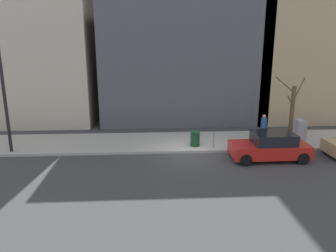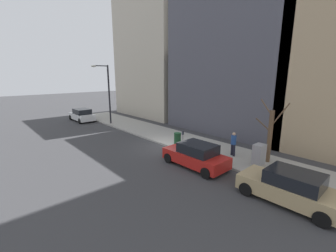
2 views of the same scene
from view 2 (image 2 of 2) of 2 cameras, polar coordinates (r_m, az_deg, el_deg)
The scene contains 13 objects.
ground_plane at distance 18.10m, azimuth -0.53°, elevation -5.23°, with size 120.00×120.00×0.00m, color #38383A.
sidewalk at distance 19.39m, azimuth 3.96°, elevation -3.78°, with size 4.00×36.00×0.15m, color #9E9B93.
parked_car_tan at distance 11.72m, azimuth 28.50°, elevation -13.53°, with size 2.00×4.24×1.52m.
parked_car_red at distance 14.20m, azimuth 7.08°, elevation -7.40°, with size 1.97×4.22×1.52m.
parked_car_white at distance 29.80m, azimuth -21.02°, elevation 2.60°, with size 1.95×4.22×1.52m.
parking_meter at distance 17.10m, azimuth 3.78°, elevation -2.92°, with size 0.14×0.10×1.35m.
utility_box at distance 14.70m, azimuth 22.04°, elevation -7.10°, with size 0.83×0.61×1.43m.
streetlamp at distance 26.11m, azimuth -15.31°, elevation 8.92°, with size 1.97×0.32×6.50m.
bare_tree at distance 15.54m, azimuth 24.45°, elevation -1.98°, with size 1.33×1.92×3.94m.
trash_bin at distance 18.23m, azimuth 2.42°, elevation -3.14°, with size 0.56×0.56×0.90m, color #14381E.
pedestrian_near_meter at distance 16.07m, azimuth 16.28°, elevation -4.08°, with size 0.36×0.38×1.66m.
office_block_center at distance 26.38m, azimuth 20.53°, elevation 16.75°, with size 12.54×12.54×15.50m, color #4C4C56.
office_tower_right at distance 33.95m, azimuth 0.05°, elevation 18.06°, with size 11.28×11.28×17.33m, color #BCB29E.
Camera 2 is at (-11.25, -13.01, 5.65)m, focal length 24.00 mm.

